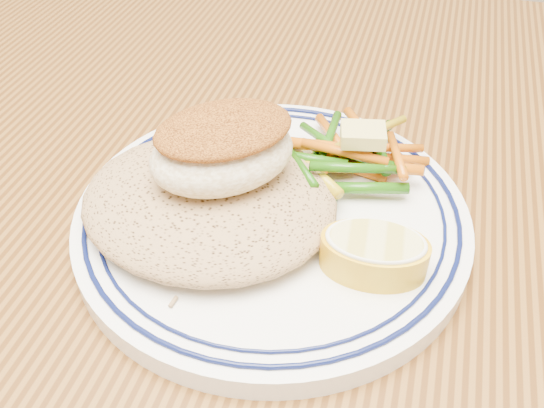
{
  "coord_description": "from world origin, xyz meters",
  "views": [
    {
      "loc": [
        0.12,
        -0.23,
        1.02
      ],
      "look_at": [
        0.05,
        0.04,
        0.77
      ],
      "focal_mm": 40.0,
      "sensor_mm": 36.0,
      "label": 1
    }
  ],
  "objects": [
    {
      "name": "vegetable_pile",
      "position": [
        0.08,
        0.08,
        0.78
      ],
      "size": [
        0.1,
        0.11,
        0.03
      ],
      "color": "#C05809",
      "rests_on": "plate"
    },
    {
      "name": "dining_table",
      "position": [
        0.0,
        0.0,
        0.65
      ],
      "size": [
        1.5,
        0.9,
        0.75
      ],
      "color": "#4F2D0F",
      "rests_on": "ground"
    },
    {
      "name": "butter_pat",
      "position": [
        0.09,
        0.08,
        0.8
      ],
      "size": [
        0.03,
        0.03,
        0.01
      ],
      "primitive_type": "cube",
      "rotation": [
        0.0,
        0.0,
        0.21
      ],
      "color": "#DACC6A",
      "rests_on": "vegetable_pile"
    },
    {
      "name": "lemon_wedge",
      "position": [
        0.11,
        0.0,
        0.78
      ],
      "size": [
        0.06,
        0.06,
        0.02
      ],
      "color": "yellow",
      "rests_on": "plate"
    },
    {
      "name": "rice_pilaf",
      "position": [
        0.01,
        0.02,
        0.78
      ],
      "size": [
        0.16,
        0.14,
        0.03
      ],
      "primitive_type": "ellipsoid",
      "color": "#98754C",
      "rests_on": "plate"
    },
    {
      "name": "fish_fillet",
      "position": [
        0.02,
        0.03,
        0.81
      ],
      "size": [
        0.11,
        0.1,
        0.04
      ],
      "color": "white",
      "rests_on": "rice_pilaf"
    },
    {
      "name": "plate",
      "position": [
        0.05,
        0.04,
        0.76
      ],
      "size": [
        0.25,
        0.25,
        0.02
      ],
      "color": "white",
      "rests_on": "dining_table"
    }
  ]
}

